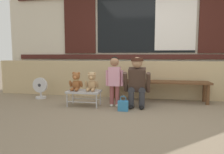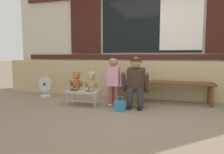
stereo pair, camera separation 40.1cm
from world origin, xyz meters
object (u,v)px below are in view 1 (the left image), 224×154
object	(u,v)px
small_display_bench	(84,92)
teddy_bear_plain	(76,82)
teddy_bear_with_hat	(92,82)
child_standing	(115,76)
adult_crouching	(138,82)
floor_fan	(40,88)
handbag_on_ground	(123,106)
wooden_bench_long	(158,84)

from	to	relation	value
small_display_bench	teddy_bear_plain	bearing A→B (deg)	179.49
teddy_bear_with_hat	child_standing	bearing A→B (deg)	9.44
adult_crouching	floor_fan	world-z (taller)	adult_crouching
teddy_bear_plain	teddy_bear_with_hat	size ratio (longest dim) A/B	1.00
teddy_bear_with_hat	floor_fan	size ratio (longest dim) A/B	0.76
teddy_bear_with_hat	child_standing	size ratio (longest dim) A/B	0.38
teddy_bear_with_hat	handbag_on_ground	distance (m)	0.77
wooden_bench_long	teddy_bear_with_hat	bearing A→B (deg)	-152.11
handbag_on_ground	adult_crouching	bearing A→B (deg)	56.60
handbag_on_ground	floor_fan	size ratio (longest dim) A/B	0.57
wooden_bench_long	handbag_on_ground	xyz separation A→B (m)	(-0.63, -0.89, -0.28)
teddy_bear_plain	child_standing	bearing A→B (deg)	5.50
small_display_bench	handbag_on_ground	distance (m)	0.84
adult_crouching	handbag_on_ground	bearing A→B (deg)	-123.40
child_standing	floor_fan	xyz separation A→B (m)	(-1.79, 0.40, -0.35)
small_display_bench	floor_fan	world-z (taller)	floor_fan
floor_fan	teddy_bear_with_hat	bearing A→B (deg)	-19.01
teddy_bear_with_hat	floor_fan	distance (m)	1.46
wooden_bench_long	teddy_bear_with_hat	world-z (taller)	teddy_bear_with_hat
small_display_bench	handbag_on_ground	xyz separation A→B (m)	(0.80, -0.22, -0.17)
child_standing	floor_fan	size ratio (longest dim) A/B	2.00
adult_crouching	handbag_on_ground	xyz separation A→B (m)	(-0.23, -0.35, -0.38)
teddy_bear_plain	teddy_bear_with_hat	bearing A→B (deg)	0.13
teddy_bear_plain	small_display_bench	bearing A→B (deg)	-0.51
small_display_bench	handbag_on_ground	size ratio (longest dim) A/B	2.35
small_display_bench	adult_crouching	distance (m)	1.05
teddy_bear_plain	child_standing	size ratio (longest dim) A/B	0.38
wooden_bench_long	small_display_bench	world-z (taller)	wooden_bench_long
small_display_bench	teddy_bear_plain	size ratio (longest dim) A/B	1.76
floor_fan	small_display_bench	bearing A→B (deg)	-21.42
wooden_bench_long	handbag_on_ground	world-z (taller)	wooden_bench_long
child_standing	floor_fan	world-z (taller)	child_standing
wooden_bench_long	adult_crouching	distance (m)	0.68
wooden_bench_long	teddy_bear_plain	size ratio (longest dim) A/B	5.78
wooden_bench_long	small_display_bench	xyz separation A→B (m)	(-1.42, -0.67, -0.11)
teddy_bear_with_hat	handbag_on_ground	xyz separation A→B (m)	(0.64, -0.22, -0.38)
teddy_bear_plain	child_standing	world-z (taller)	child_standing
teddy_bear_plain	handbag_on_ground	distance (m)	1.05
teddy_bear_plain	teddy_bear_with_hat	world-z (taller)	same
wooden_bench_long	floor_fan	distance (m)	2.64
small_display_bench	adult_crouching	size ratio (longest dim) A/B	0.67
teddy_bear_plain	adult_crouching	size ratio (longest dim) A/B	0.38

